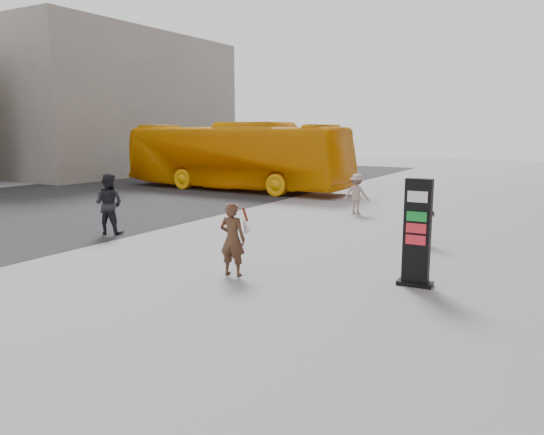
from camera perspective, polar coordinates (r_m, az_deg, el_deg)
The scene contains 9 objects.
ground at distance 11.78m, azimuth -6.88°, elevation -6.78°, with size 100.00×100.00×0.00m, color #9E9EA3.
road at distance 24.52m, azimuth -24.32°, elevation 1.03°, with size 16.00×60.00×0.01m, color black.
bg_building_far at distance 42.37m, azimuth -16.82°, elevation 11.54°, with size 10.00×18.00×10.00m, color gray.
info_pylon at distance 11.50m, azimuth 15.35°, elevation -1.61°, with size 0.75×0.40×2.28m.
woman at distance 11.95m, azimuth -4.25°, elevation -2.24°, with size 0.68×0.64×1.68m.
bus at distance 28.64m, azimuth -4.02°, elevation 6.60°, with size 3.02×12.92×3.60m, color orange.
pedestrian_a at distance 17.37m, azimuth -17.16°, elevation 1.41°, with size 0.93×0.72×1.91m, color black.
pedestrian_b at distance 20.78m, azimuth 9.10°, elevation 2.52°, with size 1.00×0.58×1.55m, color gray.
pedestrian_c at distance 15.96m, azimuth 15.67°, elevation 0.51°, with size 1.03×0.43×1.76m, color #303E51.
Camera 1 is at (6.87, -8.97, 3.32)m, focal length 35.00 mm.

